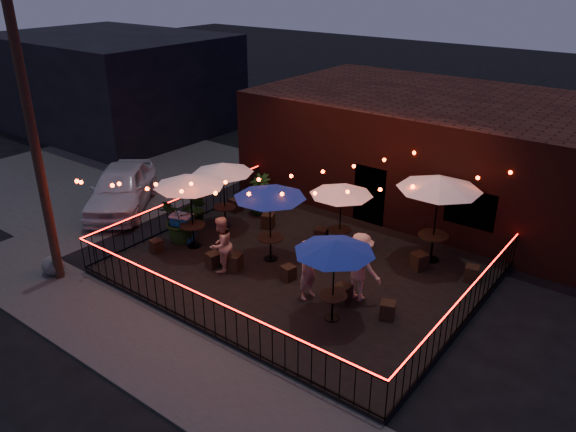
% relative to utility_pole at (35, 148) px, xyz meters
% --- Properties ---
extents(ground, '(110.00, 110.00, 0.00)m').
position_rel_utility_pole_xyz_m(ground, '(5.40, 2.60, -4.00)').
color(ground, black).
rests_on(ground, ground).
extents(patio, '(10.00, 8.00, 0.15)m').
position_rel_utility_pole_xyz_m(patio, '(5.40, 4.60, -3.92)').
color(patio, black).
rests_on(patio, ground).
extents(sidewalk, '(18.00, 2.50, 0.05)m').
position_rel_utility_pole_xyz_m(sidewalk, '(5.40, -0.65, -3.98)').
color(sidewalk, '#3B3836').
rests_on(sidewalk, ground).
extents(parking_lot, '(11.00, 12.00, 0.02)m').
position_rel_utility_pole_xyz_m(parking_lot, '(-6.60, 6.60, -3.99)').
color(parking_lot, '#3B3836').
rests_on(parking_lot, ground).
extents(brick_building, '(14.00, 8.00, 4.00)m').
position_rel_utility_pole_xyz_m(brick_building, '(6.40, 12.59, -2.00)').
color(brick_building, '#33130D').
rests_on(brick_building, ground).
extents(background_building, '(12.00, 9.00, 5.00)m').
position_rel_utility_pole_xyz_m(background_building, '(-12.60, 11.60, -1.50)').
color(background_building, black).
rests_on(background_building, ground).
extents(utility_pole, '(0.26, 0.26, 8.00)m').
position_rel_utility_pole_xyz_m(utility_pole, '(0.00, 0.00, 0.00)').
color(utility_pole, '#342015').
rests_on(utility_pole, ground).
extents(fence_front, '(10.00, 0.04, 1.04)m').
position_rel_utility_pole_xyz_m(fence_front, '(5.40, 0.60, -3.34)').
color(fence_front, black).
rests_on(fence_front, patio).
extents(fence_left, '(0.04, 8.00, 1.04)m').
position_rel_utility_pole_xyz_m(fence_left, '(0.40, 4.60, -3.34)').
color(fence_left, black).
rests_on(fence_left, patio).
extents(fence_right, '(0.04, 8.00, 1.04)m').
position_rel_utility_pole_xyz_m(fence_right, '(10.40, 4.60, -3.34)').
color(fence_right, black).
rests_on(fence_right, patio).
extents(festoon_lights, '(10.02, 8.72, 1.32)m').
position_rel_utility_pole_xyz_m(festoon_lights, '(4.39, 4.30, -1.48)').
color(festoon_lights, '#FF2906').
rests_on(festoon_lights, ground).
extents(cafe_table_0, '(2.55, 2.55, 2.44)m').
position_rel_utility_pole_xyz_m(cafe_table_0, '(1.87, 3.64, -1.63)').
color(cafe_table_0, black).
rests_on(cafe_table_0, patio).
extents(cafe_table_1, '(2.07, 2.07, 2.27)m').
position_rel_utility_pole_xyz_m(cafe_table_1, '(1.60, 5.40, -1.77)').
color(cafe_table_1, black).
rests_on(cafe_table_1, patio).
extents(cafe_table_2, '(2.71, 2.71, 2.40)m').
position_rel_utility_pole_xyz_m(cafe_table_2, '(4.37, 4.46, -1.66)').
color(cafe_table_2, black).
rests_on(cafe_table_2, patio).
extents(cafe_table_3, '(2.60, 2.60, 2.17)m').
position_rel_utility_pole_xyz_m(cafe_table_3, '(5.66, 6.33, -1.87)').
color(cafe_table_3, black).
rests_on(cafe_table_3, patio).
extents(cafe_table_4, '(2.57, 2.57, 2.23)m').
position_rel_utility_pole_xyz_m(cafe_table_4, '(7.61, 2.95, -1.81)').
color(cafe_table_4, black).
rests_on(cafe_table_4, patio).
extents(cafe_table_5, '(3.24, 3.24, 2.73)m').
position_rel_utility_pole_xyz_m(cafe_table_5, '(8.31, 7.40, -1.36)').
color(cafe_table_5, black).
rests_on(cafe_table_5, patio).
extents(bistro_chair_0, '(0.40, 0.40, 0.40)m').
position_rel_utility_pole_xyz_m(bistro_chair_0, '(1.20, 2.66, -3.65)').
color(bistro_chair_0, black).
rests_on(bistro_chair_0, patio).
extents(bistro_chair_1, '(0.45, 0.45, 0.45)m').
position_rel_utility_pole_xyz_m(bistro_chair_1, '(3.31, 3.05, -3.63)').
color(bistro_chair_1, black).
rests_on(bistro_chair_1, patio).
extents(bistro_chair_2, '(0.42, 0.42, 0.46)m').
position_rel_utility_pole_xyz_m(bistro_chair_2, '(1.04, 6.56, -3.62)').
color(bistro_chair_2, black).
rests_on(bistro_chair_2, patio).
extents(bistro_chair_3, '(0.54, 0.54, 0.48)m').
position_rel_utility_pole_xyz_m(bistro_chair_3, '(2.86, 6.19, -3.61)').
color(bistro_chair_3, black).
rests_on(bistro_chair_3, patio).
extents(bistro_chair_4, '(0.52, 0.52, 0.50)m').
position_rel_utility_pole_xyz_m(bistro_chair_4, '(3.93, 3.28, -3.60)').
color(bistro_chair_4, black).
rests_on(bistro_chair_4, patio).
extents(bistro_chair_5, '(0.42, 0.42, 0.42)m').
position_rel_utility_pole_xyz_m(bistro_chair_5, '(5.54, 3.83, -3.64)').
color(bistro_chair_5, black).
rests_on(bistro_chair_5, patio).
extents(bistro_chair_6, '(0.50, 0.50, 0.47)m').
position_rel_utility_pole_xyz_m(bistro_chair_6, '(4.94, 6.36, -3.61)').
color(bistro_chair_6, black).
rests_on(bistro_chair_6, patio).
extents(bistro_chair_7, '(0.56, 0.56, 0.51)m').
position_rel_utility_pole_xyz_m(bistro_chair_7, '(6.38, 6.43, -3.60)').
color(bistro_chair_7, black).
rests_on(bistro_chair_7, patio).
extents(bistro_chair_8, '(0.42, 0.42, 0.48)m').
position_rel_utility_pole_xyz_m(bistro_chair_8, '(7.39, 3.81, -3.61)').
color(bistro_chair_8, black).
rests_on(bistro_chair_8, patio).
extents(bistro_chair_9, '(0.48, 0.48, 0.44)m').
position_rel_utility_pole_xyz_m(bistro_chair_9, '(8.71, 3.85, -3.63)').
color(bistro_chair_9, black).
rests_on(bistro_chair_9, patio).
extents(bistro_chair_10, '(0.56, 0.56, 0.50)m').
position_rel_utility_pole_xyz_m(bistro_chair_10, '(8.25, 6.67, -3.60)').
color(bistro_chair_10, black).
rests_on(bistro_chair_10, patio).
extents(bistro_chair_11, '(0.45, 0.45, 0.44)m').
position_rel_utility_pole_xyz_m(bistro_chair_11, '(9.74, 6.96, -3.63)').
color(bistro_chair_11, black).
rests_on(bistro_chair_11, patio).
extents(patron_a, '(0.48, 0.66, 1.69)m').
position_rel_utility_pole_xyz_m(patron_a, '(6.52, 3.41, -3.00)').
color(patron_a, tan).
rests_on(patron_a, patio).
extents(patron_b, '(0.66, 0.84, 1.72)m').
position_rel_utility_pole_xyz_m(patron_b, '(3.68, 3.04, -2.99)').
color(patron_b, tan).
rests_on(patron_b, patio).
extents(patron_c, '(1.26, 0.74, 1.93)m').
position_rel_utility_pole_xyz_m(patron_c, '(7.65, 4.17, -2.88)').
color(patron_c, beige).
rests_on(patron_c, patio).
extents(potted_shrub_a, '(1.60, 1.46, 1.53)m').
position_rel_utility_pole_xyz_m(potted_shrub_a, '(1.35, 3.65, -3.09)').
color(potted_shrub_a, '#113E0D').
rests_on(potted_shrub_a, patio).
extents(potted_shrub_b, '(0.72, 0.61, 1.19)m').
position_rel_utility_pole_xyz_m(potted_shrub_b, '(0.80, 4.89, -3.25)').
color(potted_shrub_b, '#1C3E0E').
rests_on(potted_shrub_b, patio).
extents(potted_shrub_c, '(0.89, 0.89, 1.49)m').
position_rel_utility_pole_xyz_m(potted_shrub_c, '(1.91, 6.90, -3.10)').
color(potted_shrub_c, '#0F380B').
rests_on(potted_shrub_c, patio).
extents(cooler, '(0.81, 0.68, 0.91)m').
position_rel_utility_pole_xyz_m(cooler, '(1.27, 3.73, -3.39)').
color(cooler, '#1051B6').
rests_on(cooler, patio).
extents(boulder, '(1.02, 0.96, 0.63)m').
position_rel_utility_pole_xyz_m(boulder, '(-0.29, 0.00, -3.68)').
color(boulder, '#4D4D48').
rests_on(boulder, ground).
extents(car_white, '(4.50, 4.96, 1.64)m').
position_rel_utility_pole_xyz_m(car_white, '(-2.74, 4.41, -3.18)').
color(car_white, silver).
rests_on(car_white, ground).
extents(car_silver, '(2.38, 4.69, 1.47)m').
position_rel_utility_pole_xyz_m(car_silver, '(-7.80, 9.60, -3.26)').
color(car_silver, '#A8AAB0').
rests_on(car_silver, ground).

